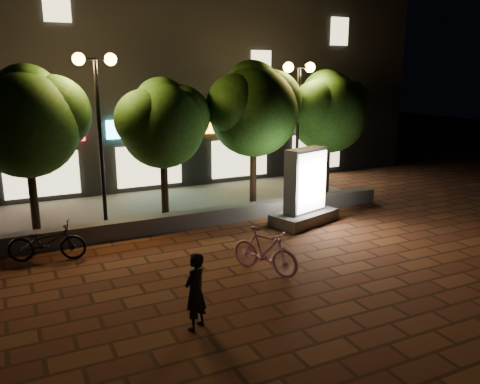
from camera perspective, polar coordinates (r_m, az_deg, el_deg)
ground at (r=11.53m, az=-2.87°, el=-10.26°), size 80.00×80.00×0.00m
retaining_wall at (r=14.97m, az=-8.96°, el=-3.63°), size 16.00×0.45×0.50m
sidewalk at (r=17.34m, az=-11.40°, el=-2.02°), size 16.00×5.00×0.08m
building_block at (r=23.05m, az=-16.32°, el=14.06°), size 28.00×8.12×11.30m
tree_left at (r=15.22m, az=-23.72°, el=7.96°), size 3.60×3.00×4.89m
tree_mid at (r=15.92m, az=-9.04°, el=8.33°), size 3.24×2.70×4.50m
tree_right at (r=17.15m, az=1.68°, el=10.05°), size 3.72×3.10×5.07m
tree_far_right at (r=18.86m, az=10.43°, el=9.58°), size 3.48×2.90×4.76m
street_lamp_left at (r=15.13m, az=-16.42°, el=10.75°), size 1.26×0.36×5.18m
street_lamp_right at (r=17.74m, az=6.89°, el=11.15°), size 1.26×0.36×4.98m
ad_kiosk at (r=15.52m, az=7.64°, el=-0.17°), size 2.46×1.73×2.42m
scooter_pink at (r=11.73m, az=2.94°, el=-6.93°), size 1.30×1.85×1.10m
rider at (r=9.24m, az=-5.28°, el=-11.55°), size 0.66×0.61×1.51m
scooter_parked at (r=13.39m, az=-21.75°, el=-5.45°), size 2.05×1.21×1.02m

